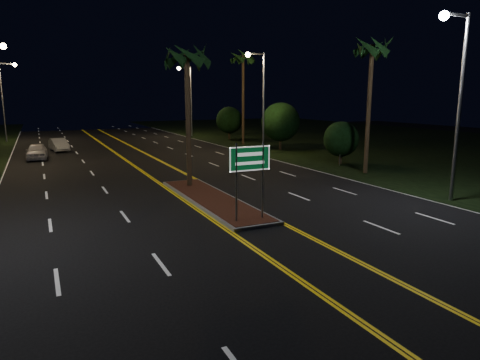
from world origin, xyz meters
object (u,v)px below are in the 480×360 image
median_island (212,199)px  palm_right_far (243,59)px  streetlight_right_near (456,86)px  warning_sign (340,143)px  shrub_near (341,139)px  highway_sign (250,166)px  palm_right_near (372,49)px  shrub_mid (281,122)px  streetlight_left_far (5,92)px  streetlight_right_far (188,93)px  car_near (37,150)px  shrub_far (229,120)px  car_far (59,144)px  palm_median (187,57)px  streetlight_right_mid (260,91)px

median_island → palm_right_far: 27.84m
streetlight_right_near → warning_sign: streetlight_right_near is taller
shrub_near → streetlight_right_near: bearing=-103.5°
streetlight_right_near → shrub_near: bearing=76.5°
highway_sign → palm_right_near: size_ratio=0.34×
shrub_mid → median_island: bearing=-129.5°
streetlight_left_far → palm_right_far: palm_right_far is taller
median_island → streetlight_right_far: size_ratio=1.14×
streetlight_left_far → car_near: (2.77, -17.04, -4.88)m
palm_right_near → shrub_far: palm_right_near is taller
car_far → palm_right_near: bearing=-58.7°
palm_median → warning_sign: 14.45m
palm_median → shrub_mid: bearing=44.0°
shrub_near → shrub_far: size_ratio=0.83×
streetlight_right_mid → shrub_near: (2.89, -8.00, -3.71)m
streetlight_right_near → streetlight_right_mid: bearing=90.0°
shrub_mid → warning_sign: shrub_mid is taller
streetlight_left_far → palm_median: bearing=-72.4°
shrub_near → car_near: 25.00m
streetlight_left_far → palm_median: size_ratio=1.08×
streetlight_right_mid → shrub_far: streetlight_right_mid is taller
median_island → car_near: size_ratio=2.20×
streetlight_left_far → palm_right_near: palm_right_near is taller
shrub_mid → car_near: shrub_mid is taller
streetlight_right_mid → shrub_mid: streetlight_right_mid is taller
median_island → shrub_far: size_ratio=2.59×
palm_right_near → shrub_far: size_ratio=2.35×
palm_right_far → car_near: palm_right_far is taller
streetlight_right_mid → palm_right_near: bearing=-81.1°
palm_right_near → car_far: 29.77m
palm_median → shrub_far: bearing=61.6°
highway_sign → car_near: 25.45m
streetlight_right_near → car_far: (-16.52, 30.17, -4.94)m
palm_right_far → shrub_near: bearing=-87.5°
streetlight_right_far → shrub_near: streetlight_right_far is taller
palm_right_near → streetlight_left_far: bearing=124.2°
highway_sign → streetlight_right_mid: bearing=61.1°
warning_sign → streetlight_left_far: bearing=104.0°
streetlight_right_near → shrub_far: streetlight_right_near is taller
car_far → palm_right_far: bearing=-15.0°
streetlight_right_near → shrub_far: (3.19, 34.00, -3.32)m
shrub_near → streetlight_right_far: bearing=95.9°
palm_median → streetlight_right_far: bearing=71.4°
car_far → car_near: bearing=-118.8°
palm_median → car_near: palm_median is taller
palm_right_far → highway_sign: bearing=-115.2°
palm_right_near → car_near: bearing=140.2°
shrub_near → shrub_mid: bearing=87.1°
streetlight_left_far → palm_right_near: size_ratio=0.97×
shrub_far → car_near: bearing=-157.3°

